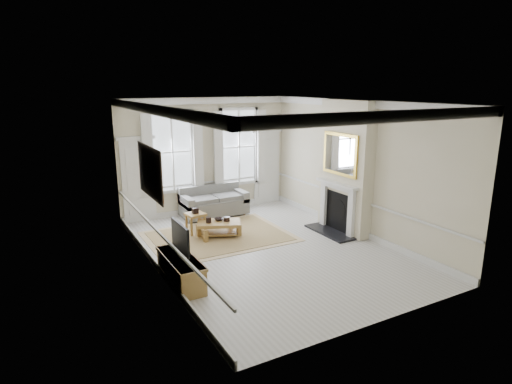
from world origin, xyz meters
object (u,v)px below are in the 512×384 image
sofa (213,203)px  tv_stand (181,270)px  coffee_table (219,225)px  side_table (195,217)px

sofa → tv_stand: (-2.31, -3.81, -0.09)m
sofa → coffee_table: (-0.61, -1.78, -0.04)m
coffee_table → tv_stand: bearing=-106.3°
sofa → side_table: 1.64m
tv_stand → side_table: bearing=63.3°
coffee_table → side_table: bearing=153.2°
side_table → tv_stand: size_ratio=0.36×
side_table → coffee_table: bearing=-50.5°
sofa → side_table: size_ratio=3.46×
coffee_table → tv_stand: tv_stand is taller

